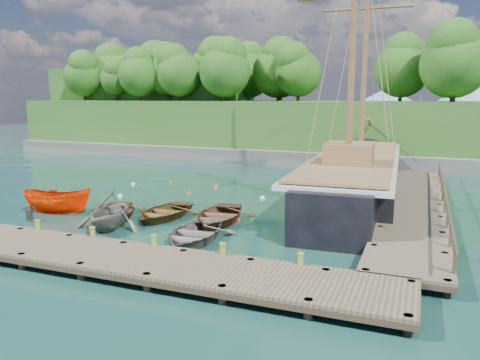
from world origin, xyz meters
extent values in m
plane|color=#183730|center=(0.00, 0.00, 0.00)|extent=(160.00, 160.00, 0.00)
cube|color=#493D2D|center=(2.00, -6.50, 0.54)|extent=(20.00, 3.20, 0.12)
cube|color=#2D251A|center=(2.00, -6.50, 0.38)|extent=(20.00, 3.20, 0.20)
cylinder|color=#2D251A|center=(11.70, -7.80, 0.05)|extent=(0.28, 0.28, 1.10)
cylinder|color=#2D251A|center=(11.70, -5.20, 0.05)|extent=(0.28, 0.28, 1.10)
cube|color=#493D2D|center=(11.50, 7.00, 0.54)|extent=(3.20, 24.00, 0.12)
cube|color=#2D251A|center=(11.50, 7.00, 0.38)|extent=(3.20, 24.00, 0.20)
cylinder|color=#2D251A|center=(10.20, -4.70, 0.05)|extent=(0.28, 0.28, 1.10)
cylinder|color=#2D251A|center=(12.80, -4.70, 0.05)|extent=(0.28, 0.28, 1.10)
cylinder|color=#2D251A|center=(10.20, 18.70, 0.05)|extent=(0.28, 0.28, 1.10)
cylinder|color=#2D251A|center=(12.80, 18.70, 0.05)|extent=(0.28, 0.28, 1.10)
cylinder|color=olive|center=(-4.00, -5.10, 0.00)|extent=(0.26, 0.26, 0.45)
cylinder|color=olive|center=(-1.00, -5.10, 0.00)|extent=(0.26, 0.26, 0.45)
cylinder|color=olive|center=(2.00, -5.10, 0.00)|extent=(0.26, 0.26, 0.45)
cylinder|color=olive|center=(5.00, -5.10, 0.00)|extent=(0.26, 0.26, 0.45)
cylinder|color=olive|center=(8.00, -5.10, 0.00)|extent=(0.26, 0.26, 0.45)
imported|color=brown|center=(-3.50, -0.20, 0.00)|extent=(4.72, 5.24, 0.89)
imported|color=#6A6257|center=(-2.49, -1.93, 0.00)|extent=(3.94, 4.37, 2.03)
imported|color=brown|center=(-1.06, 0.78, 0.00)|extent=(3.28, 4.47, 0.90)
imported|color=#665D55|center=(2.33, -2.32, 0.00)|extent=(3.61, 4.80, 0.94)
imported|color=brown|center=(2.06, 1.06, 0.00)|extent=(3.86, 5.02, 0.96)
imported|color=#F53600|center=(-7.18, -0.39, 0.00)|extent=(4.29, 2.38, 1.56)
imported|color=#BCBBB6|center=(7.30, 0.78, 0.00)|extent=(1.81, 4.73, 1.82)
cube|color=black|center=(7.78, 9.59, 0.85)|extent=(5.83, 16.16, 3.32)
cube|color=black|center=(7.36, 19.84, 0.85)|extent=(3.05, 5.13, 2.98)
cube|color=black|center=(8.16, 0.48, 0.85)|extent=(3.79, 4.25, 3.15)
cube|color=silver|center=(7.78, 9.59, 2.44)|extent=(6.09, 21.17, 0.25)
cube|color=brown|center=(7.78, 9.59, 2.69)|extent=(5.61, 20.70, 0.12)
cube|color=brown|center=(7.92, 6.18, 3.29)|extent=(2.71, 3.10, 1.20)
cylinder|color=brown|center=(7.21, 23.48, 3.89)|extent=(0.52, 6.90, 1.69)
cylinder|color=brown|center=(7.61, 13.69, 11.50)|extent=(0.36, 0.36, 17.62)
cylinder|color=brown|center=(7.95, 5.49, 10.80)|extent=(0.36, 0.36, 16.21)
cylinder|color=#8C7A59|center=(7.35, 20.09, 11.72)|extent=(0.55, 12.17, 10.23)
sphere|color=silver|center=(-6.52, 4.48, 0.00)|extent=(0.36, 0.36, 0.36)
sphere|color=#D15100|center=(-2.73, 6.98, 0.00)|extent=(0.28, 0.28, 0.28)
sphere|color=#D75808|center=(1.44, 4.27, 0.00)|extent=(0.29, 0.29, 0.29)
sphere|color=white|center=(2.37, 7.29, 0.00)|extent=(0.36, 0.36, 0.36)
sphere|color=#E56000|center=(-5.92, 10.03, 0.00)|extent=(0.28, 0.28, 0.28)
sphere|color=#F8511F|center=(-1.93, 9.62, 0.00)|extent=(0.33, 0.33, 0.33)
sphere|color=silver|center=(-8.17, 8.41, 0.00)|extent=(0.33, 0.33, 0.33)
sphere|color=red|center=(2.94, 1.62, 0.00)|extent=(0.32, 0.32, 0.32)
cube|color=#474744|center=(-8.00, 24.00, 0.60)|extent=(50.00, 4.00, 1.40)
cube|color=#1E5216|center=(-8.00, 30.00, 3.00)|extent=(50.00, 14.00, 6.00)
cube|color=#1E5216|center=(-22.00, 34.00, 5.00)|extent=(24.00, 12.00, 10.00)
cylinder|color=#382616|center=(-16.10, 28.11, 6.70)|extent=(0.36, 0.36, 1.40)
sphere|color=#1C4114|center=(-16.10, 28.11, 9.10)|extent=(5.42, 5.42, 5.42)
cylinder|color=#382616|center=(-14.18, 26.81, 6.70)|extent=(0.36, 0.36, 1.40)
sphere|color=#1C4114|center=(-14.18, 26.81, 8.96)|extent=(5.02, 5.02, 5.02)
cylinder|color=#382616|center=(-27.79, 27.27, 6.70)|extent=(0.36, 0.36, 1.40)
sphere|color=#1C4114|center=(-27.79, 27.27, 8.88)|extent=(4.79, 4.79, 4.79)
cylinder|color=#382616|center=(-20.73, 34.78, 6.70)|extent=(0.36, 0.36, 1.40)
sphere|color=#1C4114|center=(-20.73, 34.78, 9.39)|extent=(6.25, 6.25, 6.25)
cylinder|color=#382616|center=(13.91, 26.65, 6.70)|extent=(0.36, 0.36, 1.40)
sphere|color=#1C4114|center=(13.91, 26.65, 9.30)|extent=(6.00, 6.00, 6.00)
cylinder|color=#382616|center=(-25.58, 30.32, 6.70)|extent=(0.36, 0.36, 1.40)
sphere|color=#1C4114|center=(-25.58, 30.32, 9.26)|extent=(5.89, 5.89, 5.89)
cylinder|color=#382616|center=(-1.61, 31.21, 6.70)|extent=(0.36, 0.36, 1.40)
sphere|color=#1C4114|center=(-1.61, 31.21, 9.00)|extent=(5.13, 5.13, 5.13)
cylinder|color=#382616|center=(-21.53, 35.53, 6.70)|extent=(0.36, 0.36, 1.40)
sphere|color=#1C4114|center=(-21.53, 35.53, 8.88)|extent=(4.80, 4.80, 4.80)
cylinder|color=#382616|center=(-10.15, 30.20, 6.70)|extent=(0.36, 0.36, 1.40)
sphere|color=#1C4114|center=(-10.15, 30.20, 9.24)|extent=(5.82, 5.82, 5.82)
cylinder|color=#382616|center=(-4.58, 33.35, 6.70)|extent=(0.36, 0.36, 1.40)
sphere|color=#1C4114|center=(-4.58, 33.35, 9.32)|extent=(6.05, 6.05, 6.05)
cylinder|color=#382616|center=(14.09, 27.65, 6.70)|extent=(0.36, 0.36, 1.40)
sphere|color=#1C4114|center=(14.09, 27.65, 8.87)|extent=(4.77, 4.77, 4.77)
cylinder|color=#382616|center=(-8.51, 26.55, 6.70)|extent=(0.36, 0.36, 1.40)
sphere|color=#1C4114|center=(-8.51, 26.55, 9.11)|extent=(5.47, 5.47, 5.47)
cylinder|color=#382616|center=(9.27, 30.39, 6.70)|extent=(0.36, 0.36, 1.40)
sphere|color=#1C4114|center=(9.27, 30.39, 9.14)|extent=(5.55, 5.55, 5.55)
cylinder|color=#382616|center=(-10.01, 37.76, 6.70)|extent=(0.36, 0.36, 1.40)
sphere|color=#1C4114|center=(-10.01, 37.76, 9.39)|extent=(6.25, 6.25, 6.25)
cylinder|color=#382616|center=(-28.21, 35.82, 6.70)|extent=(0.36, 0.36, 1.40)
sphere|color=#1C4114|center=(-28.21, 35.82, 9.09)|extent=(5.41, 5.41, 5.41)
cylinder|color=#382616|center=(-17.91, 31.40, 6.70)|extent=(0.36, 0.36, 1.40)
sphere|color=#1C4114|center=(-17.91, 31.40, 9.12)|extent=(5.47, 5.47, 5.47)
cylinder|color=#382616|center=(-23.27, 27.64, 6.70)|extent=(0.36, 0.36, 1.40)
sphere|color=#1C4114|center=(-23.27, 27.64, 8.52)|extent=(3.77, 3.77, 3.77)
cylinder|color=#382616|center=(-19.61, 31.47, 6.70)|extent=(0.36, 0.36, 1.40)
sphere|color=#1C4114|center=(-19.61, 31.47, 9.31)|extent=(6.04, 6.04, 6.04)
cylinder|color=#382616|center=(-5.73, 38.37, 6.70)|extent=(0.36, 0.36, 1.40)
sphere|color=#1C4114|center=(-5.73, 38.37, 9.26)|extent=(5.89, 5.89, 5.89)
cylinder|color=#382616|center=(-11.90, 31.02, 6.70)|extent=(0.36, 0.36, 1.40)
sphere|color=#1C4114|center=(-11.90, 31.02, 9.33)|extent=(6.08, 6.08, 6.08)
cylinder|color=#382616|center=(-22.89, 29.25, 6.70)|extent=(0.36, 0.36, 1.40)
sphere|color=#1C4114|center=(-22.89, 29.25, 8.69)|extent=(4.25, 4.25, 4.25)
cylinder|color=#382616|center=(-18.91, 26.06, 6.70)|extent=(0.36, 0.36, 1.40)
sphere|color=#1C4114|center=(-18.91, 26.06, 8.87)|extent=(4.77, 4.77, 4.77)
cube|color=silver|center=(-20.00, 33.00, 10.50)|extent=(4.00, 5.00, 3.00)
cube|color=#591E19|center=(-20.00, 33.00, 12.40)|extent=(4.40, 5.40, 0.80)
cone|color=#728CA5|center=(20.00, 70.00, 4.50)|extent=(36.00, 36.00, 9.00)
cone|color=#728CA5|center=(5.00, 70.00, 4.00)|extent=(32.00, 32.00, 8.00)
cone|color=#728CA5|center=(-30.00, 70.00, 5.00)|extent=(40.00, 40.00, 10.00)
camera|label=1|loc=(11.77, -20.53, 6.46)|focal=35.00mm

